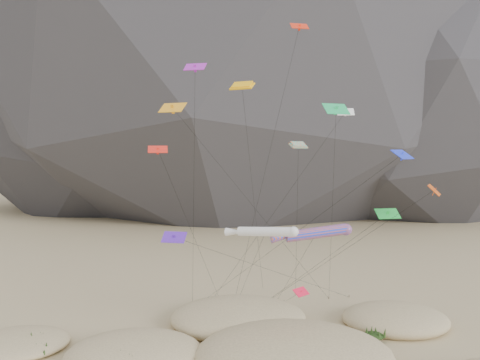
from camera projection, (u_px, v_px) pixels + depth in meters
name	position (u px, v px, depth m)	size (l,w,h in m)	color
kite_stakes	(261.00, 302.00, 57.27)	(19.80, 4.04, 0.30)	#3F2D1E
rainbow_tube_kite	(314.00, 233.00, 44.27)	(7.95, 14.26, 11.83)	#E95B18
white_tube_kite	(262.00, 232.00, 42.84)	(6.61, 16.57, 12.05)	silver
orange_parafoil	(243.00, 90.00, 45.55)	(4.85, 17.38, 25.51)	#FFB20D
multi_parafoil	(298.00, 148.00, 46.65)	(2.89, 13.37, 19.69)	#FF4E1A
delta_kites	(293.00, 155.00, 44.81)	(26.75, 20.27, 31.60)	#E54C0C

